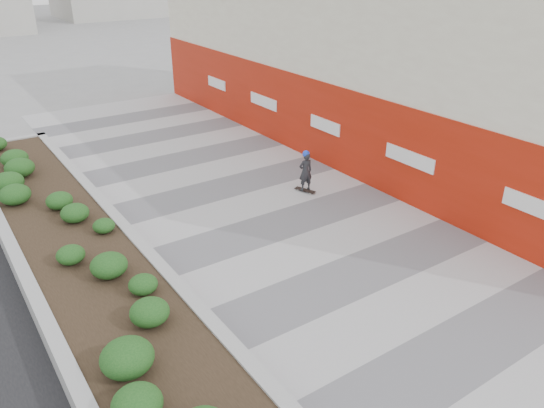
{
  "coord_description": "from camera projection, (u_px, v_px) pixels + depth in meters",
  "views": [
    {
      "loc": [
        -7.91,
        -6.05,
        7.16
      ],
      "look_at": [
        -0.82,
        4.38,
        1.1
      ],
      "focal_mm": 35.0,
      "sensor_mm": 36.0,
      "label": 1
    }
  ],
  "objects": [
    {
      "name": "ground",
      "position": [
        415.0,
        311.0,
        11.62
      ],
      "size": [
        160.0,
        160.0,
        0.0
      ],
      "primitive_type": "plane",
      "color": "gray",
      "rests_on": "ground"
    },
    {
      "name": "walkway",
      "position": [
        327.0,
        253.0,
        13.85
      ],
      "size": [
        8.0,
        36.0,
        0.01
      ],
      "primitive_type": "cube",
      "color": "#A8A8AD",
      "rests_on": "ground"
    },
    {
      "name": "building",
      "position": [
        373.0,
        43.0,
        20.12
      ],
      "size": [
        6.04,
        24.08,
        8.0
      ],
      "color": "beige",
      "rests_on": "ground"
    },
    {
      "name": "planter",
      "position": [
        68.0,
        235.0,
        13.87
      ],
      "size": [
        3.0,
        18.0,
        0.9
      ],
      "color": "#9E9EA0",
      "rests_on": "ground"
    },
    {
      "name": "manhole_cover",
      "position": [
        342.0,
        248.0,
        14.11
      ],
      "size": [
        0.44,
        0.44,
        0.01
      ],
      "primitive_type": "cylinder",
      "color": "#595654",
      "rests_on": "ground"
    },
    {
      "name": "skateboarder",
      "position": [
        306.0,
        171.0,
        17.05
      ],
      "size": [
        0.51,
        0.74,
        1.44
      ],
      "rotation": [
        0.0,
        0.0,
        0.36
      ],
      "color": "beige",
      "rests_on": "ground"
    }
  ]
}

